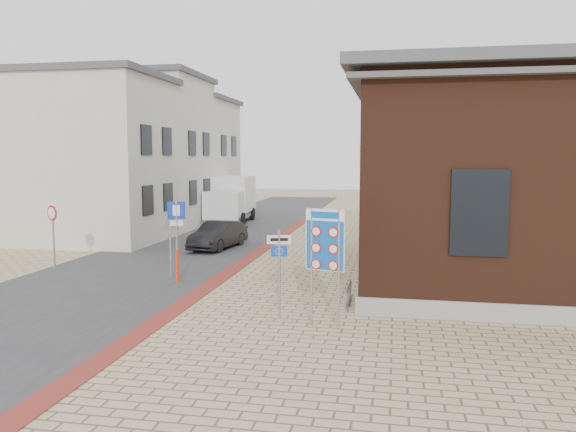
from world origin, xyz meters
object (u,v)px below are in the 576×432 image
Objects in this scene: border_sign at (325,242)px; parking_sign at (177,224)px; bollard at (177,266)px; sedan at (218,235)px; essen_sign at (279,260)px; box_truck at (231,199)px.

border_sign is 7.48m from parking_sign.
border_sign reaches higher than bollard.
sedan is 1.39× the size of parking_sign.
essen_sign is at bearing -62.35° from parking_sign.
border_sign reaches higher than sedan.
box_truck is 2.11× the size of parking_sign.
essen_sign is at bearing -55.75° from sedan.
essen_sign is 6.17m from parking_sign.
essen_sign is 5.55m from bollard.
parking_sign reaches higher than essen_sign.
bollard is at bearing 126.02° from essen_sign.
essen_sign reaches higher than sedan.
parking_sign is at bearing 111.55° from bollard.
sedan is at bearing 133.88° from border_sign.
border_sign is 6.98m from bollard.
box_truck is 5.17× the size of bollard.
border_sign reaches higher than essen_sign.
box_truck reaches higher than essen_sign.
bollard is at bearing -74.50° from sedan.
sedan is 1.30× the size of border_sign.
box_truck reaches higher than parking_sign.
border_sign is at bearing -51.74° from sedan.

